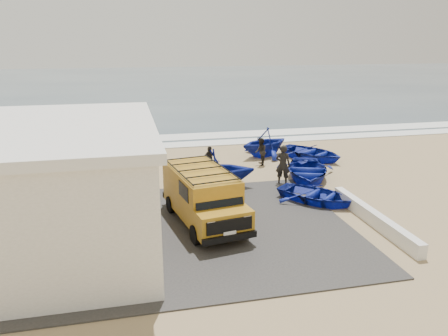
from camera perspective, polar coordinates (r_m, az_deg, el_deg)
ground at (r=19.01m, az=1.00°, el=-5.16°), size 160.00×160.00×0.00m
slab at (r=16.84m, az=-4.05°, el=-8.07°), size 12.00×10.00×0.05m
ocean at (r=73.61m, az=-9.57°, el=10.80°), size 180.00×88.00×0.01m
surf_line at (r=30.28m, az=-4.39°, el=3.11°), size 180.00×1.60×0.06m
surf_wash at (r=32.69m, az=-5.04°, el=4.08°), size 180.00×2.20×0.04m
building at (r=16.25m, az=-23.76°, el=-2.32°), size 8.40×9.40×4.30m
parapet at (r=18.19m, az=18.94°, el=-6.19°), size 0.35×6.00×0.55m
van at (r=17.14m, az=-2.79°, el=-3.45°), size 2.81×5.34×2.18m
boat_near_left at (r=19.84m, az=11.97°, el=-3.45°), size 4.22×4.32×0.73m
boat_near_right at (r=23.12m, az=10.75°, el=-0.29°), size 4.38×5.14×0.90m
boat_mid_left at (r=21.32m, az=-0.89°, el=-0.04°), size 4.28×3.94×1.89m
boat_mid_right at (r=26.92m, az=11.28°, el=1.99°), size 4.63×4.97×0.84m
boat_far_left at (r=27.14m, az=5.32°, el=3.39°), size 4.29×4.06×1.79m
fisherman_front at (r=21.92m, az=7.70°, el=0.43°), size 0.87×0.77×2.01m
fisherman_middle at (r=25.17m, az=4.82°, el=2.13°), size 0.75×0.88×1.59m
fisherman_back at (r=23.48m, az=-1.92°, el=1.04°), size 0.97×0.71×1.52m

